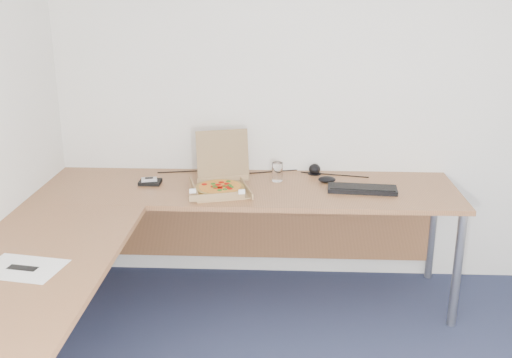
{
  "coord_description": "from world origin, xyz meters",
  "views": [
    {
      "loc": [
        -0.3,
        -2.0,
        1.89
      ],
      "look_at": [
        -0.45,
        1.28,
        0.82
      ],
      "focal_mm": 41.93,
      "sensor_mm": 36.0,
      "label": 1
    }
  ],
  "objects_px": {
    "drinking_glass": "(277,172)",
    "wallet": "(150,182)",
    "desk": "(184,217)",
    "pizza_box": "(220,185)",
    "keyboard": "(362,189)"
  },
  "relations": [
    {
      "from": "wallet",
      "to": "desk",
      "type": "bearing_deg",
      "value": -57.89
    },
    {
      "from": "desk",
      "to": "pizza_box",
      "type": "distance_m",
      "value": 0.39
    },
    {
      "from": "pizza_box",
      "to": "wallet",
      "type": "distance_m",
      "value": 0.46
    },
    {
      "from": "drinking_glass",
      "to": "wallet",
      "type": "relative_size",
      "value": 0.9
    },
    {
      "from": "pizza_box",
      "to": "wallet",
      "type": "xyz_separation_m",
      "value": [
        -0.44,
        0.11,
        -0.03
      ]
    },
    {
      "from": "drinking_glass",
      "to": "wallet",
      "type": "xyz_separation_m",
      "value": [
        -0.78,
        -0.09,
        -0.05
      ]
    },
    {
      "from": "wallet",
      "to": "drinking_glass",
      "type": "bearing_deg",
      "value": 7.39
    },
    {
      "from": "desk",
      "to": "drinking_glass",
      "type": "height_order",
      "value": "drinking_glass"
    },
    {
      "from": "desk",
      "to": "pizza_box",
      "type": "bearing_deg",
      "value": 64.77
    },
    {
      "from": "desk",
      "to": "wallet",
      "type": "xyz_separation_m",
      "value": [
        -0.28,
        0.46,
        0.04
      ]
    },
    {
      "from": "drinking_glass",
      "to": "desk",
      "type": "bearing_deg",
      "value": -131.84
    },
    {
      "from": "desk",
      "to": "drinking_glass",
      "type": "xyz_separation_m",
      "value": [
        0.49,
        0.55,
        0.09
      ]
    },
    {
      "from": "drinking_glass",
      "to": "keyboard",
      "type": "relative_size",
      "value": 0.29
    },
    {
      "from": "pizza_box",
      "to": "drinking_glass",
      "type": "bearing_deg",
      "value": 15.84
    },
    {
      "from": "desk",
      "to": "drinking_glass",
      "type": "relative_size",
      "value": 21.41
    }
  ]
}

